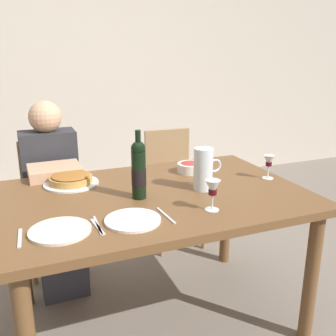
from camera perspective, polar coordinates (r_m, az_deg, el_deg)
The scene contains 18 objects.
ground_plane at distance 2.31m, azimuth -1.61°, elevation -21.72°, with size 8.00×8.00×0.00m, color slate.
back_wall at distance 4.08m, azimuth -13.75°, elevation 15.92°, with size 8.00×0.10×2.80m, color beige.
dining_table at distance 1.96m, azimuth -1.77°, elevation -6.31°, with size 1.50×1.00×0.76m.
wine_bottle at distance 1.83m, azimuth -4.41°, elevation -0.26°, with size 0.07×0.07×0.34m.
water_pitcher at distance 1.96m, azimuth 5.32°, elevation -0.52°, with size 0.15×0.10×0.22m.
baked_tart at distance 2.11m, azimuth -14.34°, elevation -1.67°, with size 0.29×0.29×0.06m.
salad_bowl at distance 2.25m, azimuth 3.32°, elevation 0.18°, with size 0.15×0.15×0.07m.
wine_glass_left_diner at distance 1.70m, azimuth 6.71°, elevation -3.17°, with size 0.07×0.07×0.14m.
wine_glass_right_diner at distance 2.19m, azimuth 14.88°, elevation 0.84°, with size 0.06×0.06×0.14m.
dinner_plate_left_setting at distance 1.59m, azimuth -15.87°, elevation -9.01°, with size 0.25×0.25×0.01m, color silver.
dinner_plate_right_setting at distance 1.62m, azimuth -5.30°, elevation -7.78°, with size 0.24×0.24×0.01m, color white.
fork_left_setting at distance 1.58m, azimuth -21.32°, elevation -9.75°, with size 0.16×0.01×0.01m, color silver.
knife_left_setting at distance 1.60m, azimuth -10.49°, elevation -8.43°, with size 0.18×0.01×0.01m, color silver.
knife_right_setting at distance 1.67m, azimuth -0.32°, elevation -7.12°, with size 0.18×0.01×0.01m, color silver.
spoon_right_setting at distance 1.59m, azimuth -10.53°, elevation -8.65°, with size 0.16×0.01×0.01m, color silver.
chair_left at distance 2.74m, azimuth -17.13°, elevation -3.99°, with size 0.41×0.41×0.87m.
diner_left at distance 2.48m, azimuth -16.76°, elevation -3.24°, with size 0.34×0.51×1.16m.
chair_right at distance 2.95m, azimuth 0.55°, elevation -1.72°, with size 0.42×0.42×0.87m.
Camera 1 is at (-0.62, -1.69, 1.44)m, focal length 40.66 mm.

